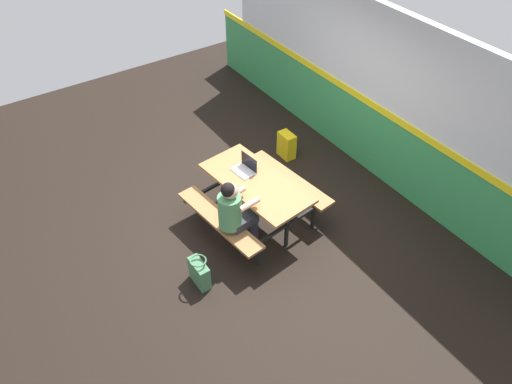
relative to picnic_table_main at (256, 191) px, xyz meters
name	(u,v)px	position (x,y,z in m)	size (l,w,h in m)	color
ground_plane	(246,210)	(-0.27, 0.00, -0.58)	(10.00, 10.00, 0.02)	black
accent_backdrop	(368,92)	(-0.27, 2.21, 0.68)	(8.00, 0.14, 2.60)	#338C4C
picnic_table_main	(256,191)	(0.00, 0.00, 0.00)	(1.70, 1.71, 0.74)	#9E6B3D
student_nearer	(235,211)	(0.30, -0.53, 0.14)	(0.39, 0.54, 1.21)	#2D2D38
laptop_silver	(245,168)	(-0.27, 0.01, 0.22)	(0.34, 0.25, 0.22)	silver
backpack_dark	(287,145)	(-0.98, 1.28, -0.36)	(0.30, 0.22, 0.44)	yellow
tote_bag_bright	(199,273)	(0.52, -1.21, -0.38)	(0.34, 0.21, 0.43)	#3F724C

